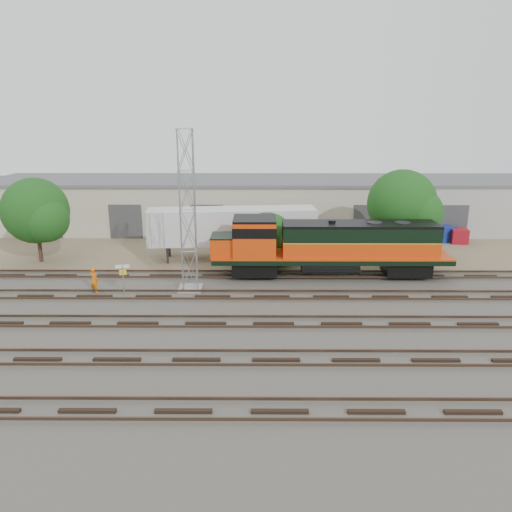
{
  "coord_description": "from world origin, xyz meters",
  "views": [
    {
      "loc": [
        -0.88,
        -30.09,
        11.96
      ],
      "look_at": [
        -1.08,
        4.0,
        2.2
      ],
      "focal_mm": 35.0,
      "sensor_mm": 36.0,
      "label": 1
    }
  ],
  "objects_px": {
    "locomotive": "(327,246)",
    "signal_tower": "(188,215)",
    "worker": "(94,280)",
    "semi_trailer": "(236,227)"
  },
  "relations": [
    {
      "from": "worker",
      "to": "semi_trailer",
      "type": "distance_m",
      "value": 12.9
    },
    {
      "from": "locomotive",
      "to": "worker",
      "type": "xyz_separation_m",
      "value": [
        -16.44,
        -3.64,
        -1.52
      ]
    },
    {
      "from": "locomotive",
      "to": "semi_trailer",
      "type": "relative_size",
      "value": 1.25
    },
    {
      "from": "semi_trailer",
      "to": "signal_tower",
      "type": "bearing_deg",
      "value": -115.39
    },
    {
      "from": "locomotive",
      "to": "semi_trailer",
      "type": "xyz_separation_m",
      "value": [
        -7.02,
        4.99,
        0.27
      ]
    },
    {
      "from": "signal_tower",
      "to": "semi_trailer",
      "type": "bearing_deg",
      "value": 69.99
    },
    {
      "from": "worker",
      "to": "locomotive",
      "type": "bearing_deg",
      "value": -135.55
    },
    {
      "from": "worker",
      "to": "signal_tower",
      "type": "bearing_deg",
      "value": -141.89
    },
    {
      "from": "locomotive",
      "to": "worker",
      "type": "distance_m",
      "value": 16.91
    },
    {
      "from": "locomotive",
      "to": "signal_tower",
      "type": "bearing_deg",
      "value": -163.48
    }
  ]
}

